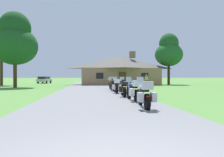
# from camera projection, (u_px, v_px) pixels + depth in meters

# --- Properties ---
(ground_plane) EXTENTS (500.00, 500.00, 0.00)m
(ground_plane) POSITION_uv_depth(u_px,v_px,m) (93.00, 90.00, 22.88)
(ground_plane) COLOR #56893D
(asphalt_driveway) EXTENTS (6.40, 80.00, 0.06)m
(asphalt_driveway) POSITION_uv_depth(u_px,v_px,m) (93.00, 91.00, 20.89)
(asphalt_driveway) COLOR slate
(asphalt_driveway) RESTS_ON ground
(motorcycle_silver_nearest_to_camera) EXTENTS (0.77, 2.08, 1.30)m
(motorcycle_silver_nearest_to_camera) POSITION_uv_depth(u_px,v_px,m) (145.00, 95.00, 9.00)
(motorcycle_silver_nearest_to_camera) COLOR black
(motorcycle_silver_nearest_to_camera) RESTS_ON asphalt_driveway
(motorcycle_blue_second_in_row) EXTENTS (0.84, 2.08, 1.30)m
(motorcycle_blue_second_in_row) POSITION_uv_depth(u_px,v_px,m) (134.00, 91.00, 11.80)
(motorcycle_blue_second_in_row) COLOR black
(motorcycle_blue_second_in_row) RESTS_ON asphalt_driveway
(motorcycle_red_third_in_row) EXTENTS (0.75, 2.08, 1.30)m
(motorcycle_red_third_in_row) POSITION_uv_depth(u_px,v_px,m) (124.00, 88.00, 14.47)
(motorcycle_red_third_in_row) COLOR black
(motorcycle_red_third_in_row) RESTS_ON asphalt_driveway
(motorcycle_orange_fourth_in_row) EXTENTS (0.73, 2.08, 1.30)m
(motorcycle_orange_fourth_in_row) POSITION_uv_depth(u_px,v_px,m) (116.00, 86.00, 17.47)
(motorcycle_orange_fourth_in_row) COLOR black
(motorcycle_orange_fourth_in_row) RESTS_ON asphalt_driveway
(motorcycle_black_fifth_in_row) EXTENTS (0.74, 2.08, 1.30)m
(motorcycle_black_fifth_in_row) POSITION_uv_depth(u_px,v_px,m) (113.00, 85.00, 20.10)
(motorcycle_black_fifth_in_row) COLOR black
(motorcycle_black_fifth_in_row) RESTS_ON asphalt_driveway
(motorcycle_orange_farthest_in_row) EXTENTS (0.81, 2.08, 1.30)m
(motorcycle_orange_farthest_in_row) POSITION_uv_depth(u_px,v_px,m) (112.00, 84.00, 22.84)
(motorcycle_orange_farthest_in_row) COLOR black
(motorcycle_orange_farthest_in_row) RESTS_ON asphalt_driveway
(stone_lodge) EXTENTS (13.21, 7.43, 5.67)m
(stone_lodge) POSITION_uv_depth(u_px,v_px,m) (119.00, 70.00, 36.93)
(stone_lodge) COLOR #896B4C
(stone_lodge) RESTS_ON ground
(bystander_tan_shirt_near_lodge) EXTENTS (0.55, 0.22, 1.69)m
(bystander_tan_shirt_near_lodge) POSITION_uv_depth(u_px,v_px,m) (146.00, 80.00, 31.60)
(bystander_tan_shirt_near_lodge) COLOR navy
(bystander_tan_shirt_near_lodge) RESTS_ON ground
(tree_left_near) EXTENTS (5.52, 5.52, 9.46)m
(tree_left_near) POSITION_uv_depth(u_px,v_px,m) (15.00, 41.00, 27.21)
(tree_left_near) COLOR #422D19
(tree_left_near) RESTS_ON ground
(tree_left_far) EXTENTS (5.05, 5.05, 10.28)m
(tree_left_far) POSITION_uv_depth(u_px,v_px,m) (1.00, 41.00, 34.08)
(tree_left_far) COLOR #422D19
(tree_left_far) RESTS_ON ground
(tree_right_of_lodge) EXTENTS (4.76, 4.76, 8.90)m
(tree_right_of_lodge) POSITION_uv_depth(u_px,v_px,m) (169.00, 51.00, 37.89)
(tree_right_of_lodge) COLOR #422D19
(tree_right_of_lodge) RESTS_ON ground
(parked_silver_suv_far_left) EXTENTS (2.37, 4.78, 1.40)m
(parked_silver_suv_far_left) POSITION_uv_depth(u_px,v_px,m) (44.00, 80.00, 45.39)
(parked_silver_suv_far_left) COLOR #ADAFB7
(parked_silver_suv_far_left) RESTS_ON ground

